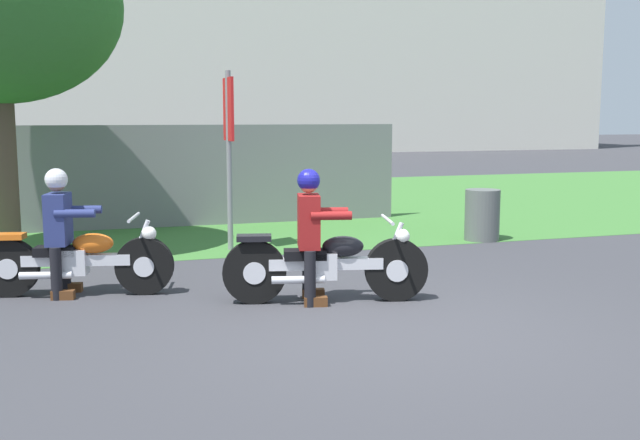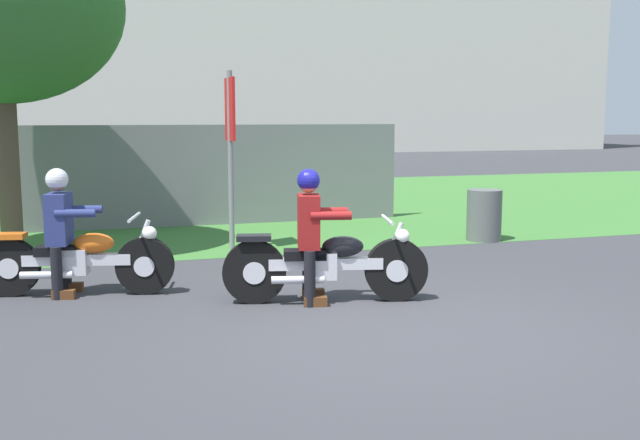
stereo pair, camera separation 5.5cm
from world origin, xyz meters
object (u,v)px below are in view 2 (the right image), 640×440
at_px(rider_lead, 310,225).
at_px(trash_can, 484,215).
at_px(rider_follow, 61,222).
at_px(motorcycle_lead, 326,265).
at_px(motorcycle_follow, 78,260).
at_px(sign_banner, 230,132).

relative_size(rider_lead, trash_can, 1.75).
bearing_deg(trash_can, rider_follow, -163.36).
distance_m(rider_lead, trash_can, 4.83).
relative_size(motorcycle_lead, rider_lead, 1.51).
height_order(motorcycle_lead, motorcycle_follow, motorcycle_lead).
height_order(trash_can, sign_banner, sign_banner).
distance_m(motorcycle_follow, trash_can, 6.39).
distance_m(rider_follow, trash_can, 6.55).
bearing_deg(rider_follow, motorcycle_follow, -0.84).
xyz_separation_m(rider_lead, trash_can, (3.77, 2.99, -0.42)).
bearing_deg(sign_banner, rider_follow, -135.64).
bearing_deg(sign_banner, motorcycle_follow, -133.02).
bearing_deg(rider_lead, rider_follow, 169.37).
xyz_separation_m(motorcycle_lead, sign_banner, (-0.35, 3.41, 1.32)).
xyz_separation_m(rider_lead, rider_follow, (-2.50, 1.11, -0.01)).
bearing_deg(rider_lead, trash_can, 51.83).
relative_size(rider_lead, motorcycle_follow, 0.69).
xyz_separation_m(motorcycle_follow, trash_can, (6.10, 1.91, 0.01)).
distance_m(motorcycle_follow, rider_follow, 0.46).
xyz_separation_m(motorcycle_follow, sign_banner, (2.15, 2.30, 1.33)).
xyz_separation_m(motorcycle_lead, motorcycle_follow, (-2.50, 1.11, -0.01)).
height_order(motorcycle_lead, trash_can, motorcycle_lead).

